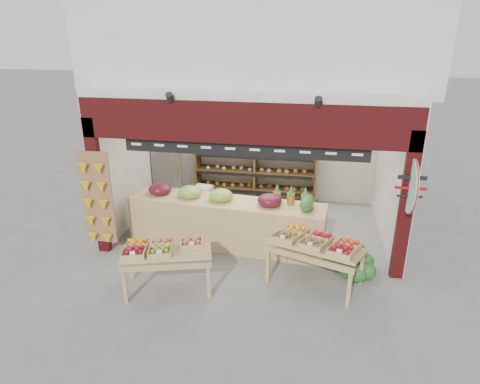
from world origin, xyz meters
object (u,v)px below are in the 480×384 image
display_table_right (316,243)px  watermelon_pile (354,262)px  mid_counter (226,221)px  back_shelving (256,156)px  display_table_left (161,250)px  cardboard_stack (212,205)px  refrigerator (168,164)px

display_table_right → watermelon_pile: 0.97m
display_table_right → mid_counter: bearing=148.9°
display_table_right → watermelon_pile: display_table_right is taller
back_shelving → display_table_left: (-1.00, -4.04, -0.46)m
cardboard_stack → watermelon_pile: cardboard_stack is taller
display_table_left → watermelon_pile: bearing=17.4°
back_shelving → display_table_right: bearing=-66.4°
mid_counter → watermelon_pile: mid_counter is taller
cardboard_stack → display_table_left: size_ratio=0.66×
watermelon_pile → mid_counter: bearing=165.3°
back_shelving → display_table_right: 3.79m
back_shelving → mid_counter: size_ratio=0.76×
mid_counter → display_table_right: size_ratio=2.27×
back_shelving → refrigerator: size_ratio=1.74×
mid_counter → watermelon_pile: size_ratio=5.01×
refrigerator → mid_counter: 3.04m
refrigerator → display_table_left: (1.21, -3.95, -0.14)m
back_shelving → watermelon_pile: size_ratio=3.81×
display_table_left → display_table_right: display_table_right is taller
refrigerator → cardboard_stack: bearing=-48.6°
back_shelving → display_table_left: size_ratio=1.85×
watermelon_pile → display_table_left: bearing=-162.6°
back_shelving → display_table_left: back_shelving is taller
cardboard_stack → watermelon_pile: 3.67m
back_shelving → refrigerator: back_shelving is taller
cardboard_stack → watermelon_pile: bearing=-33.4°
back_shelving → cardboard_stack: 1.62m
cardboard_stack → display_table_right: bearing=-45.8°
back_shelving → display_table_right: (1.51, -3.46, -0.41)m
cardboard_stack → mid_counter: bearing=-66.2°
refrigerator → mid_counter: bearing=-63.7°
back_shelving → watermelon_pile: (2.20, -3.03, -0.95)m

